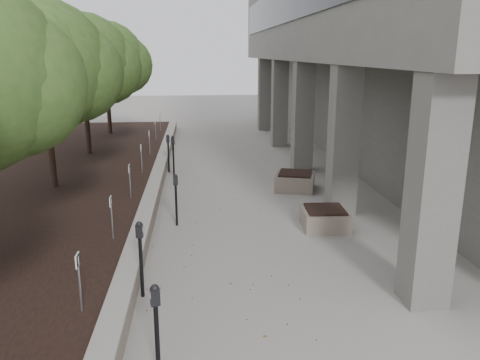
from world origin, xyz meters
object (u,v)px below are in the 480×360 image
crabapple_tree_4 (84,84)px  parking_meter_4 (173,156)px  crabapple_tree_3 (45,95)px  planter_front (325,218)px  parking_meter_5 (168,154)px  parking_meter_1 (157,333)px  planter_back (295,181)px  parking_meter_2 (141,260)px  parking_meter_3 (176,200)px  crabapple_tree_5 (107,78)px

crabapple_tree_4 → parking_meter_4: size_ratio=3.70×
crabapple_tree_3 → planter_front: bearing=-23.1°
parking_meter_5 → planter_front: size_ratio=1.27×
crabapple_tree_3 → crabapple_tree_4: size_ratio=1.00×
parking_meter_5 → crabapple_tree_4: bearing=142.2°
parking_meter_1 → planter_front: 6.71m
crabapple_tree_3 → planter_back: crabapple_tree_3 is taller
planter_back → crabapple_tree_3: bearing=-176.9°
parking_meter_5 → crabapple_tree_3: bearing=-143.8°
crabapple_tree_3 → parking_meter_1: bearing=-67.0°
parking_meter_5 → planter_front: parking_meter_5 is taller
parking_meter_4 → parking_meter_1: bearing=-81.8°
parking_meter_2 → planter_back: (4.18, 6.77, -0.44)m
crabapple_tree_3 → parking_meter_3: crabapple_tree_3 is taller
crabapple_tree_5 → crabapple_tree_4: bearing=-90.0°
parking_meter_3 → planter_front: bearing=-17.8°
parking_meter_5 → planter_front: 7.56m
crabapple_tree_4 → parking_meter_4: (3.45, -2.46, -2.39)m
planter_front → crabapple_tree_3: bearing=156.9°
crabapple_tree_4 → parking_meter_1: bearing=-74.9°
crabapple_tree_5 → planter_back: size_ratio=4.48×
crabapple_tree_3 → planter_front: (7.46, -3.18, -2.86)m
planter_front → parking_meter_1: bearing=-124.1°
parking_meter_1 → planter_front: size_ratio=1.27×
crabapple_tree_4 → parking_meter_2: size_ratio=3.77×
parking_meter_5 → parking_meter_2: bearing=-97.2°
parking_meter_4 → crabapple_tree_3: bearing=-136.7°
crabapple_tree_3 → crabapple_tree_5: size_ratio=1.00×
parking_meter_2 → parking_meter_3: 3.74m
planter_back → crabapple_tree_5: bearing=127.7°
crabapple_tree_3 → planter_front: crabapple_tree_3 is taller
crabapple_tree_5 → parking_meter_2: (3.25, -16.36, -2.40)m
parking_meter_3 → parking_meter_4: bearing=83.3°
parking_meter_2 → planter_back: bearing=63.1°
crabapple_tree_4 → parking_meter_4: crabapple_tree_4 is taller
parking_meter_2 → parking_meter_4: 8.91m
parking_meter_4 → planter_back: size_ratio=1.21×
parking_meter_1 → crabapple_tree_3: bearing=97.6°
parking_meter_2 → parking_meter_4: (0.20, 8.91, 0.01)m
parking_meter_1 → planter_back: 9.87m
parking_meter_1 → parking_meter_3: parking_meter_1 is taller
crabapple_tree_5 → planter_back: 12.46m
parking_meter_5 → parking_meter_4: bearing=-76.3°
crabapple_tree_3 → parking_meter_4: 4.91m
parking_meter_1 → planter_front: parking_meter_1 is taller
parking_meter_2 → parking_meter_5: 9.44m
parking_meter_5 → planter_back: size_ratio=1.17×
crabapple_tree_5 → parking_meter_1: bearing=-78.8°
crabapple_tree_4 → parking_meter_1: size_ratio=3.84×
parking_meter_2 → planter_back: parking_meter_2 is taller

